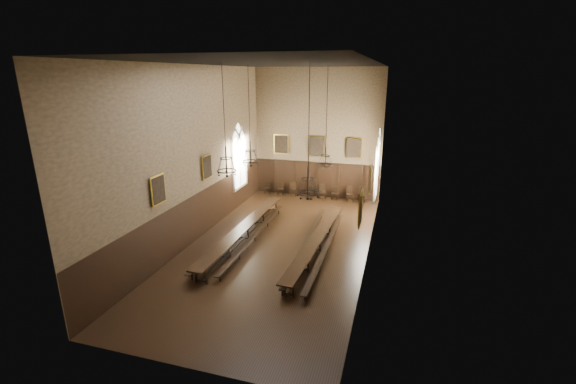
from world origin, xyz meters
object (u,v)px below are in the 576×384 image
at_px(table_right, 316,245).
at_px(bench_left_outer, 235,235).
at_px(bench_right_inner, 307,243).
at_px(chandelier_back_left, 250,155).
at_px(bench_left_inner, 255,237).
at_px(chair_5, 335,196).
at_px(chair_2, 293,192).
at_px(chair_4, 322,194).
at_px(bench_right_outer, 326,249).
at_px(chair_7, 362,198).
at_px(chandelier_back_right, 325,157).
at_px(chair_0, 267,190).
at_px(chandelier_front_right, 308,185).
at_px(chair_3, 309,194).
at_px(table_left, 244,233).
at_px(chandelier_front_left, 226,164).
at_px(chair_6, 350,197).
at_px(chair_1, 281,191).

relative_size(table_right, bench_left_outer, 1.00).
height_order(bench_right_inner, chandelier_back_left, chandelier_back_left).
relative_size(bench_left_outer, bench_left_inner, 1.02).
distance_m(chair_5, chandelier_back_left, 8.40).
xyz_separation_m(chair_2, chair_4, (2.18, 0.02, 0.00)).
distance_m(bench_right_outer, chair_7, 8.80).
relative_size(bench_right_inner, chair_5, 10.43).
bearing_deg(chandelier_back_right, table_right, -88.70).
relative_size(chair_0, chandelier_front_right, 0.17).
bearing_deg(chair_2, bench_right_inner, -88.18).
xyz_separation_m(chair_5, chandelier_front_right, (0.73, -11.44, 3.99)).
xyz_separation_m(chair_3, chandelier_back_left, (-1.88, -6.42, 3.96)).
relative_size(table_left, chair_3, 12.00).
distance_m(table_right, chair_7, 8.71).
bearing_deg(bench_right_inner, chair_0, 121.14).
relative_size(bench_right_inner, chandelier_back_right, 1.90).
bearing_deg(bench_right_inner, chair_3, 102.54).
bearing_deg(chandelier_front_left, bench_right_outer, 24.43).
bearing_deg(bench_left_outer, chair_3, 76.25).
bearing_deg(chandelier_back_left, bench_right_inner, -27.54).
bearing_deg(chair_3, chandelier_front_left, -86.91).
xyz_separation_m(bench_left_inner, chandelier_front_right, (3.58, -3.14, 4.01)).
height_order(chair_4, chair_6, chair_6).
bearing_deg(chandelier_back_left, chair_1, 92.46).
bearing_deg(chandelier_back_left, chair_0, 101.59).
bearing_deg(bench_left_outer, chair_7, 55.20).
bearing_deg(chandelier_front_left, chair_5, 73.55).
height_order(chair_7, chandelier_back_right, chandelier_back_right).
height_order(chair_4, chandelier_back_right, chandelier_back_right).
bearing_deg(chair_5, chandelier_front_right, -84.95).
relative_size(bench_right_outer, chair_6, 8.81).
bearing_deg(chandelier_back_right, chandelier_front_right, -87.12).
distance_m(chandelier_back_right, chandelier_front_left, 5.57).
xyz_separation_m(chair_6, chandelier_front_right, (-0.34, -11.40, 3.96)).
distance_m(chair_0, chair_1, 1.04).
bearing_deg(chair_4, chair_3, 158.29).
relative_size(bench_left_inner, chair_2, 9.26).
distance_m(chair_2, chair_4, 2.18).
xyz_separation_m(chair_0, chair_4, (4.19, -0.03, 0.04)).
height_order(bench_right_outer, chair_3, chair_3).
bearing_deg(chair_1, chandelier_front_left, -95.58).
bearing_deg(chair_6, chair_3, 160.33).
bearing_deg(chair_3, chair_1, -168.88).
distance_m(table_left, chair_1, 8.30).
bearing_deg(chair_0, chair_7, 1.40).
relative_size(table_left, chair_4, 10.20).
relative_size(table_right, chair_4, 9.44).
distance_m(chair_1, chandelier_front_right, 12.98).
height_order(bench_left_outer, chair_7, chair_7).
bearing_deg(chair_6, bench_right_inner, -116.12).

